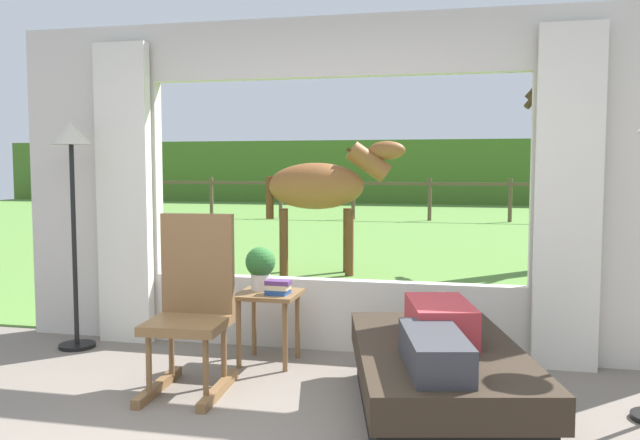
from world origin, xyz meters
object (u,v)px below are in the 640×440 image
object	(u,v)px
recliner_sofa	(438,380)
pasture_tree	(559,154)
floor_lamp_left	(72,166)
side_table	(269,305)
book_stack	(278,287)
reclining_person	(438,330)
horse	(323,187)
rocking_chair	(193,304)
potted_plant	(260,266)

from	to	relation	value
recliner_sofa	pasture_tree	bearing A→B (deg)	64.35
recliner_sofa	floor_lamp_left	distance (m)	3.21
side_table	recliner_sofa	bearing A→B (deg)	-32.78
side_table	book_stack	world-z (taller)	book_stack
floor_lamp_left	pasture_tree	bearing A→B (deg)	49.45
recliner_sofa	reclining_person	xyz separation A→B (m)	(-0.00, -0.05, 0.30)
side_table	floor_lamp_left	world-z (taller)	floor_lamp_left
book_stack	pasture_tree	bearing A→B (deg)	63.66
side_table	pasture_tree	world-z (taller)	pasture_tree
horse	rocking_chair	bearing A→B (deg)	-13.21
reclining_person	book_stack	distance (m)	1.40
potted_plant	pasture_tree	bearing A→B (deg)	61.51
rocking_chair	potted_plant	size ratio (longest dim) A/B	3.50
reclining_person	potted_plant	distance (m)	1.62
reclining_person	book_stack	xyz separation A→B (m)	(-1.16, 0.79, 0.05)
rocking_chair	side_table	distance (m)	0.71
horse	pasture_tree	size ratio (longest dim) A/B	0.52
reclining_person	rocking_chair	xyz separation A→B (m)	(-1.56, 0.22, 0.02)
floor_lamp_left	recliner_sofa	bearing A→B (deg)	-16.81
floor_lamp_left	rocking_chair	bearing A→B (deg)	-28.05
reclining_person	rocking_chair	size ratio (longest dim) A/B	1.27
floor_lamp_left	pasture_tree	distance (m)	6.39
reclining_person	floor_lamp_left	bearing A→B (deg)	149.49
recliner_sofa	floor_lamp_left	bearing A→B (deg)	150.38
rocking_chair	horse	bearing A→B (deg)	88.25
recliner_sofa	book_stack	bearing A→B (deg)	134.60
rocking_chair	pasture_tree	world-z (taller)	pasture_tree
potted_plant	horse	distance (m)	3.84
pasture_tree	potted_plant	bearing A→B (deg)	-118.49
rocking_chair	potted_plant	distance (m)	0.74
side_table	horse	bearing A→B (deg)	96.83
book_stack	floor_lamp_left	xyz separation A→B (m)	(-1.69, 0.12, 0.86)
side_table	floor_lamp_left	bearing A→B (deg)	177.98
rocking_chair	floor_lamp_left	distance (m)	1.71
potted_plant	pasture_tree	distance (m)	5.59
recliner_sofa	horse	bearing A→B (deg)	97.35
reclining_person	book_stack	world-z (taller)	reclining_person
rocking_chair	pasture_tree	bearing A→B (deg)	58.99
rocking_chair	potted_plant	world-z (taller)	rocking_chair
recliner_sofa	side_table	distance (m)	1.50
potted_plant	floor_lamp_left	world-z (taller)	floor_lamp_left
book_stack	pasture_tree	size ratio (longest dim) A/B	0.05
potted_plant	reclining_person	bearing A→B (deg)	-34.49
recliner_sofa	book_stack	size ratio (longest dim) A/B	10.52
potted_plant	floor_lamp_left	bearing A→B (deg)	-179.87
floor_lamp_left	reclining_person	bearing A→B (deg)	-17.71
book_stack	horse	distance (m)	4.00
rocking_chair	floor_lamp_left	xyz separation A→B (m)	(-1.29, 0.69, 0.89)
side_table	book_stack	bearing A→B (deg)	-35.09
recliner_sofa	horse	distance (m)	5.05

